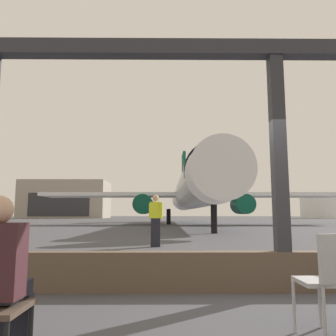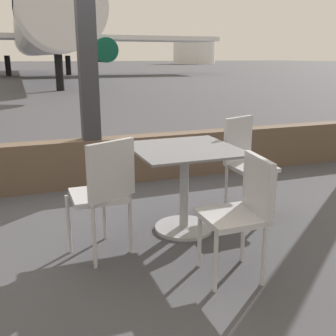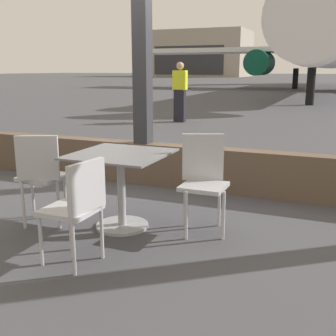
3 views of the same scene
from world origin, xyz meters
name	(u,v)px [view 3 (image 3 of 3)]	position (x,y,z in m)	size (l,w,h in m)	color
ground_plane	(318,85)	(0.00, 40.00, 0.00)	(220.00, 220.00, 0.00)	#424247
window_frame	(143,81)	(0.00, 0.00, 1.38)	(8.97, 0.24, 3.77)	brown
dining_table	(121,182)	(0.52, -1.59, 0.47)	(0.87, 0.87, 0.75)	slate
cafe_chair_window_left	(41,171)	(-0.23, -1.84, 0.56)	(0.51, 0.51, 0.92)	#B2B2B7
cafe_chair_window_right	(78,203)	(0.60, -2.43, 0.51)	(0.43, 0.43, 0.86)	#B2B2B7
cafe_chair_aisle_left	(203,175)	(1.28, -1.33, 0.55)	(0.50, 0.50, 0.93)	#B2B2B7
airplane	(328,44)	(1.08, 28.90, 3.30)	(30.31, 36.29, 10.03)	silver
ground_crew_worker	(180,91)	(-2.02, 6.66, 0.90)	(0.48, 0.38, 1.74)	black
distant_hangar	(198,54)	(-27.26, 83.68, 4.71)	(21.11, 12.94, 9.42)	#9E9384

